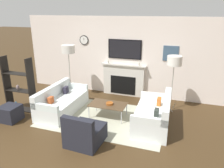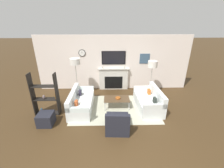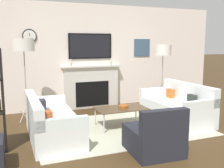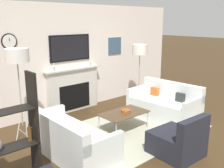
{
  "view_description": "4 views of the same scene",
  "coord_description": "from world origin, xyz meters",
  "px_view_note": "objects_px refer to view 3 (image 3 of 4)",
  "views": [
    {
      "loc": [
        2.0,
        -2.24,
        2.89
      ],
      "look_at": [
        0.07,
        3.35,
        0.88
      ],
      "focal_mm": 35.0,
      "sensor_mm": 36.0,
      "label": 1
    },
    {
      "loc": [
        -0.24,
        -2.31,
        3.29
      ],
      "look_at": [
        -0.12,
        3.16,
        0.97
      ],
      "focal_mm": 24.0,
      "sensor_mm": 36.0,
      "label": 2
    },
    {
      "loc": [
        -2.02,
        -1.75,
        1.7
      ],
      "look_at": [
        -0.03,
        3.26,
        0.86
      ],
      "focal_mm": 42.0,
      "sensor_mm": 36.0,
      "label": 3
    },
    {
      "loc": [
        -3.62,
        -0.73,
        2.31
      ],
      "look_at": [
        0.23,
        3.55,
        0.89
      ],
      "focal_mm": 42.0,
      "sensor_mm": 36.0,
      "label": 4
    }
  ],
  "objects_px": {
    "couch_left": "(50,123)",
    "armchair": "(154,138)",
    "decorative_bowl": "(123,106)",
    "floor_lamp_right": "(163,51)",
    "floor_lamp_left": "(24,46)",
    "couch_right": "(177,108)",
    "coffee_table": "(121,109)"
  },
  "relations": [
    {
      "from": "couch_left",
      "to": "armchair",
      "type": "bearing_deg",
      "value": -43.21
    },
    {
      "from": "couch_left",
      "to": "decorative_bowl",
      "type": "bearing_deg",
      "value": 3.38
    },
    {
      "from": "decorative_bowl",
      "to": "floor_lamp_right",
      "type": "height_order",
      "value": "floor_lamp_right"
    },
    {
      "from": "couch_left",
      "to": "floor_lamp_left",
      "type": "xyz_separation_m",
      "value": [
        -0.33,
        1.14,
        1.37
      ]
    },
    {
      "from": "couch_left",
      "to": "couch_right",
      "type": "relative_size",
      "value": 1.09
    },
    {
      "from": "couch_right",
      "to": "coffee_table",
      "type": "distance_m",
      "value": 1.3
    },
    {
      "from": "couch_left",
      "to": "armchair",
      "type": "relative_size",
      "value": 2.21
    },
    {
      "from": "armchair",
      "to": "decorative_bowl",
      "type": "xyz_separation_m",
      "value": [
        0.1,
        1.39,
        0.17
      ]
    },
    {
      "from": "couch_left",
      "to": "floor_lamp_right",
      "type": "distance_m",
      "value": 3.5
    },
    {
      "from": "couch_right",
      "to": "coffee_table",
      "type": "height_order",
      "value": "couch_right"
    },
    {
      "from": "coffee_table",
      "to": "couch_right",
      "type": "bearing_deg",
      "value": -3.87
    },
    {
      "from": "couch_right",
      "to": "floor_lamp_right",
      "type": "xyz_separation_m",
      "value": [
        0.33,
        1.14,
        1.21
      ]
    },
    {
      "from": "armchair",
      "to": "floor_lamp_left",
      "type": "bearing_deg",
      "value": 125.06
    },
    {
      "from": "couch_right",
      "to": "decorative_bowl",
      "type": "height_order",
      "value": "couch_right"
    },
    {
      "from": "floor_lamp_right",
      "to": "floor_lamp_left",
      "type": "bearing_deg",
      "value": 180.0
    },
    {
      "from": "armchair",
      "to": "couch_right",
      "type": "bearing_deg",
      "value": 44.12
    },
    {
      "from": "couch_right",
      "to": "floor_lamp_right",
      "type": "distance_m",
      "value": 1.7
    },
    {
      "from": "coffee_table",
      "to": "floor_lamp_right",
      "type": "xyz_separation_m",
      "value": [
        1.63,
        1.06,
        1.14
      ]
    },
    {
      "from": "armchair",
      "to": "decorative_bowl",
      "type": "bearing_deg",
      "value": 85.92
    },
    {
      "from": "decorative_bowl",
      "to": "couch_right",
      "type": "bearing_deg",
      "value": -3.95
    },
    {
      "from": "decorative_bowl",
      "to": "couch_left",
      "type": "bearing_deg",
      "value": -176.62
    },
    {
      "from": "floor_lamp_right",
      "to": "coffee_table",
      "type": "bearing_deg",
      "value": -147.02
    },
    {
      "from": "coffee_table",
      "to": "floor_lamp_right",
      "type": "distance_m",
      "value": 2.25
    },
    {
      "from": "couch_right",
      "to": "coffee_table",
      "type": "bearing_deg",
      "value": 176.13
    },
    {
      "from": "coffee_table",
      "to": "floor_lamp_right",
      "type": "bearing_deg",
      "value": 32.98
    },
    {
      "from": "coffee_table",
      "to": "floor_lamp_right",
      "type": "relative_size",
      "value": 0.61
    },
    {
      "from": "couch_right",
      "to": "floor_lamp_left",
      "type": "xyz_separation_m",
      "value": [
        -3.07,
        1.14,
        1.35
      ]
    },
    {
      "from": "floor_lamp_left",
      "to": "armchair",
      "type": "bearing_deg",
      "value": -54.94
    },
    {
      "from": "armchair",
      "to": "decorative_bowl",
      "type": "distance_m",
      "value": 1.41
    },
    {
      "from": "floor_lamp_right",
      "to": "couch_left",
      "type": "bearing_deg",
      "value": -159.53
    },
    {
      "from": "couch_right",
      "to": "armchair",
      "type": "xyz_separation_m",
      "value": [
        -1.35,
        -1.31,
        -0.04
      ]
    },
    {
      "from": "couch_right",
      "to": "floor_lamp_left",
      "type": "relative_size",
      "value": 0.94
    }
  ]
}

